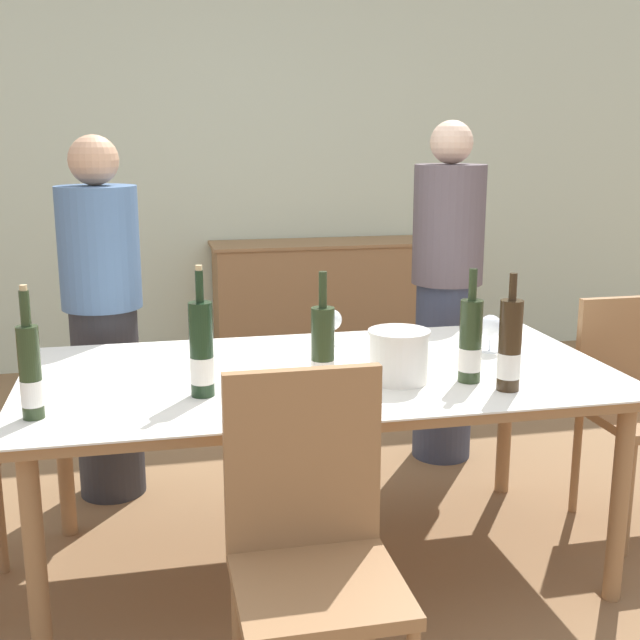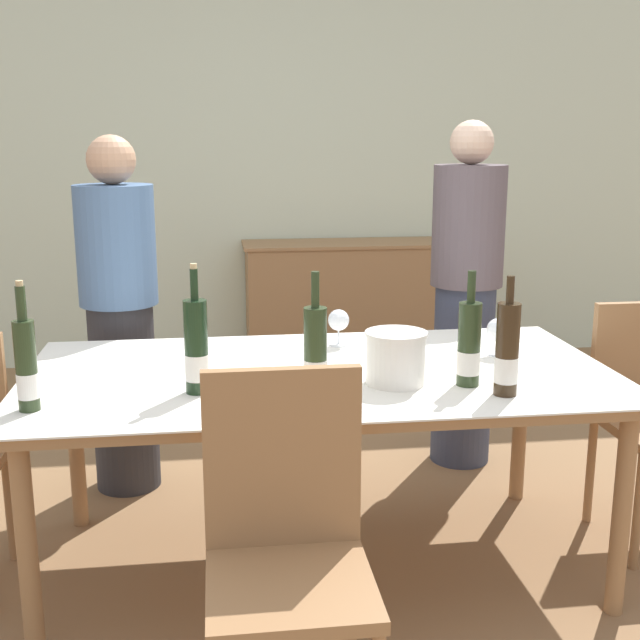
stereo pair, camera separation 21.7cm
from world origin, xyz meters
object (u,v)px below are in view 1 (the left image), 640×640
(wine_glass_1, at_px, (331,321))
(chair_near_front, at_px, (311,533))
(wine_glass_0, at_px, (490,327))
(wine_bottle_0, at_px, (510,348))
(dining_table, at_px, (320,387))
(person_host, at_px, (104,322))
(sideboard_cabinet, at_px, (323,304))
(wine_bottle_2, at_px, (470,343))
(person_guest_left, at_px, (446,295))
(wine_bottle_4, at_px, (30,373))
(wine_bottle_1, at_px, (323,355))
(ice_bucket, at_px, (399,354))
(wine_bottle_3, at_px, (202,352))
(chair_right_end, at_px, (637,395))
(wine_glass_2, at_px, (393,340))

(wine_glass_1, xyz_separation_m, chair_near_front, (-0.31, -1.09, -0.30))
(wine_glass_0, bearing_deg, wine_bottle_0, -107.02)
(dining_table, distance_m, wine_glass_0, 0.70)
(person_host, bearing_deg, wine_bottle_0, -40.97)
(sideboard_cabinet, height_order, dining_table, sideboard_cabinet)
(wine_bottle_0, xyz_separation_m, wine_bottle_2, (-0.09, 0.11, -0.01))
(wine_bottle_2, distance_m, person_guest_left, 1.16)
(wine_bottle_4, distance_m, wine_glass_1, 1.20)
(sideboard_cabinet, relative_size, wine_glass_0, 10.56)
(wine_bottle_1, relative_size, person_guest_left, 0.25)
(person_guest_left, bearing_deg, ice_bucket, -118.49)
(wine_bottle_1, bearing_deg, ice_bucket, 19.72)
(wine_bottle_1, relative_size, wine_bottle_3, 0.96)
(ice_bucket, relative_size, chair_near_front, 0.22)
(sideboard_cabinet, relative_size, wine_bottle_3, 3.60)
(person_guest_left, bearing_deg, person_host, -176.72)
(wine_bottle_0, bearing_deg, dining_table, 147.99)
(wine_glass_1, height_order, chair_near_front, chair_near_front)
(wine_bottle_2, xyz_separation_m, person_guest_left, (0.34, 1.11, -0.07))
(sideboard_cabinet, bearing_deg, wine_bottle_3, -110.00)
(wine_glass_0, bearing_deg, person_guest_left, 81.05)
(wine_glass_1, distance_m, person_guest_left, 0.88)
(wine_glass_0, xyz_separation_m, chair_near_front, (-0.87, -0.86, -0.30))
(wine_bottle_0, distance_m, wine_glass_1, 0.80)
(dining_table, height_order, person_guest_left, person_guest_left)
(dining_table, relative_size, chair_right_end, 2.24)
(wine_bottle_0, bearing_deg, wine_bottle_1, 174.12)
(wine_glass_2, relative_size, chair_near_front, 0.15)
(chair_near_front, xyz_separation_m, person_host, (-0.57, 1.54, 0.24))
(wine_glass_0, bearing_deg, ice_bucket, -147.51)
(wine_bottle_3, bearing_deg, ice_bucket, 0.91)
(ice_bucket, height_order, person_guest_left, person_guest_left)
(ice_bucket, height_order, wine_bottle_2, wine_bottle_2)
(wine_bottle_2, bearing_deg, wine_glass_1, 121.20)
(chair_near_front, distance_m, person_guest_left, 1.93)
(dining_table, height_order, wine_bottle_2, wine_bottle_2)
(sideboard_cabinet, distance_m, wine_glass_1, 2.30)
(wine_glass_0, height_order, chair_right_end, chair_right_end)
(wine_glass_1, xyz_separation_m, chair_right_end, (1.19, -0.25, -0.30))
(wine_bottle_0, height_order, wine_bottle_2, wine_bottle_0)
(dining_table, xyz_separation_m, wine_glass_1, (0.12, 0.33, 0.15))
(sideboard_cabinet, relative_size, wine_glass_1, 10.50)
(dining_table, bearing_deg, sideboard_cabinet, 77.19)
(sideboard_cabinet, bearing_deg, wine_bottle_0, -90.76)
(sideboard_cabinet, height_order, wine_glass_2, wine_glass_2)
(wine_bottle_2, xyz_separation_m, chair_right_end, (0.85, 0.31, -0.34))
(wine_bottle_0, distance_m, chair_near_front, 0.91)
(ice_bucket, xyz_separation_m, chair_right_end, (1.08, 0.26, -0.30))
(wine_bottle_0, relative_size, chair_near_front, 0.40)
(dining_table, xyz_separation_m, ice_bucket, (0.23, -0.18, 0.15))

